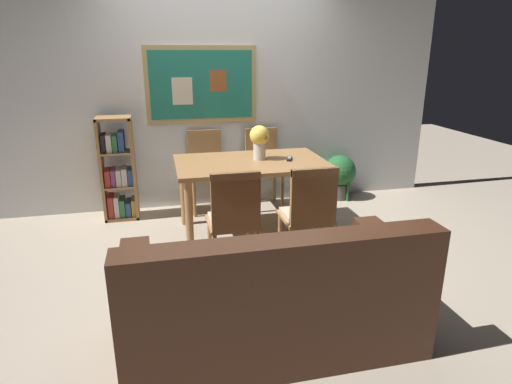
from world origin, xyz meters
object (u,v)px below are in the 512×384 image
Objects in this scene: dining_chair_far_left at (206,164)px; flower_vase at (259,139)px; dining_chair_near_left at (234,215)px; leather_couch at (272,301)px; dining_chair_near_right at (309,209)px; potted_ivy at (340,175)px; bookshelf at (119,174)px; tv_remote at (289,159)px; dining_table at (251,171)px; dining_chair_far_right at (263,161)px.

flower_vase reaches higher than dining_chair_far_left.
leather_couch is (0.07, -0.93, -0.23)m from dining_chair_near_left.
dining_chair_near_right is 1.97m from potted_ivy.
flower_vase is (0.35, 1.81, 0.64)m from leather_couch.
bookshelf is (-0.96, -0.09, -0.04)m from dining_chair_far_left.
dining_table is at bearing 176.17° from tv_remote.
bookshelf reaches higher than dining_table.
dining_chair_near_left is (0.03, -1.66, 0.00)m from dining_chair_far_left.
dining_chair_far_right is 5.64× the size of tv_remote.
bookshelf is at bearing -178.07° from potted_ivy.
flower_vase reaches higher than dining_chair_far_right.
tv_remote is (0.63, 1.73, 0.45)m from leather_couch.
leather_couch reaches higher than potted_ivy.
tv_remote is at bearing -24.22° from bookshelf.
bookshelf reaches higher than tv_remote.
leather_couch is 1.61× the size of bookshelf.
dining_table reaches higher than potted_ivy.
leather_couch is at bearing -121.28° from dining_chair_near_right.
flower_vase is at bearing 165.15° from tv_remote.
leather_couch is at bearing -87.89° from dining_chair_far_left.
dining_chair_far_right is at bearing -2.08° from dining_chair_far_left.
leather_couch is 11.15× the size of tv_remote.
dining_chair_far_right is 1.00× the size of dining_chair_near_right.
leather_couch is (-0.57, -2.56, -0.23)m from dining_chair_far_right.
dining_chair_near_right is 0.62m from dining_chair_near_left.
dining_chair_far_left is 0.96m from bookshelf.
dining_chair_near_right is at bearing -70.75° from dining_table.
dining_chair_near_right is 2.71× the size of flower_vase.
dining_chair_near_left is 1.85m from bookshelf.
leather_couch is at bearing -98.15° from dining_table.
bookshelf is 3.32× the size of flower_vase.
dining_chair_near_right is 0.86m from tv_remote.
dining_chair_near_right is at bearing -95.74° from tv_remote.
dining_chair_far_right is 1.63m from bookshelf.
dining_chair_near_left is at bearing 177.79° from dining_chair_near_right.
dining_table is 1.51m from bookshelf.
bookshelf reaches higher than dining_chair_near_left.
bookshelf is (-1.62, -0.07, -0.04)m from dining_chair_far_right.
leather_couch is 3.02m from potted_ivy.
bookshelf is at bearing -177.62° from dining_chair_far_right.
potted_ivy is (1.31, 0.82, -0.35)m from dining_table.
dining_chair_far_left is at bearing 90.92° from dining_chair_near_left.
flower_vase is (0.44, -0.78, 0.42)m from dining_chair_far_left.
dining_chair_far_right is 1.00× the size of dining_chair_near_left.
dining_chair_near_left is at bearing -115.31° from flower_vase.
dining_table is 1.59× the size of dining_chair_near_right.
dining_chair_near_left reaches higher than dining_table.
tv_remote is at bearing 84.26° from dining_chair_near_right.
leather_couch is at bearing -85.77° from dining_chair_near_left.
dining_chair_far_right is 0.82× the size of bookshelf.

